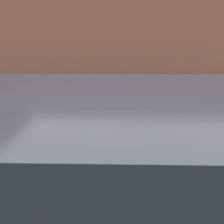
{
  "coord_description": "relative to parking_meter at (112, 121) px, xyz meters",
  "views": [
    {
      "loc": [
        -0.19,
        -2.1,
        2.16
      ],
      "look_at": [
        -0.38,
        0.96,
        1.4
      ],
      "focal_mm": 50.0,
      "sensor_mm": 36.0,
      "label": 1
    }
  ],
  "objects": [
    {
      "name": "building_facade",
      "position": [
        0.38,
        4.44,
        1.02
      ],
      "size": [
        24.0,
        0.3,
        4.63
      ],
      "color": "#935642",
      "rests_on": "ground_plane"
    },
    {
      "name": "parking_meter",
      "position": [
        0.0,
        0.0,
        0.0
      ],
      "size": [
        0.21,
        0.14,
        1.62
      ],
      "color": "#2D2D30",
      "rests_on": "sidewalk"
    },
    {
      "name": "sidewalk",
      "position": [
        0.38,
        1.24,
        -1.23
      ],
      "size": [
        24.0,
        2.8,
        0.13
      ],
      "color": "#9E9B96",
      "rests_on": "ground_plane"
    }
  ]
}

